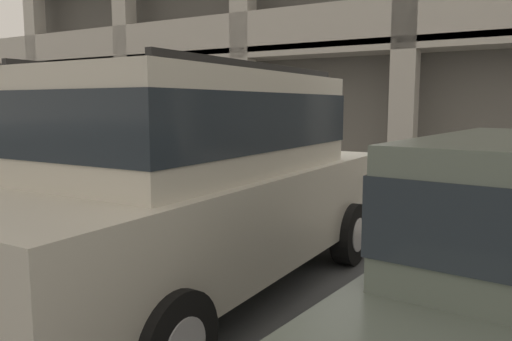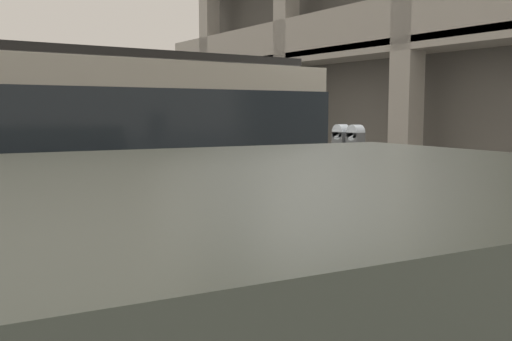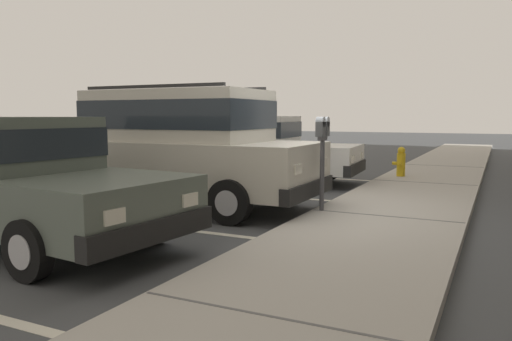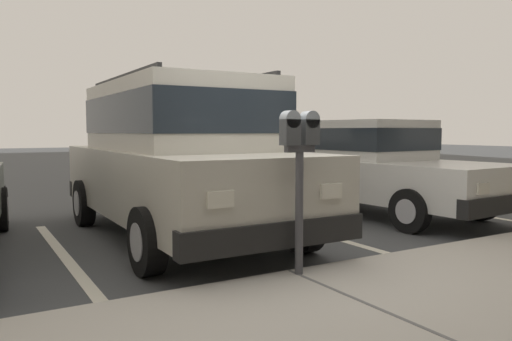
# 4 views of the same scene
# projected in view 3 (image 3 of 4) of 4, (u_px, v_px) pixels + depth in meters

# --- Properties ---
(ground_plane) EXTENTS (80.00, 80.00, 0.10)m
(ground_plane) POSITION_uv_depth(u_px,v_px,m) (300.00, 219.00, 7.75)
(ground_plane) COLOR #444749
(sidewalk) EXTENTS (40.00, 2.20, 0.12)m
(sidewalk) POSITION_uv_depth(u_px,v_px,m) (384.00, 220.00, 7.17)
(sidewalk) COLOR #ADA89E
(sidewalk) RESTS_ON ground_plane
(parking_stall_lines) EXTENTS (12.67, 4.80, 0.01)m
(parking_stall_lines) POSITION_uv_depth(u_px,v_px,m) (165.00, 227.00, 6.96)
(parking_stall_lines) COLOR silver
(parking_stall_lines) RESTS_ON ground_plane
(silver_suv) EXTENTS (2.04, 4.79, 2.03)m
(silver_suv) POSITION_uv_depth(u_px,v_px,m) (180.00, 143.00, 8.47)
(silver_suv) COLOR beige
(silver_suv) RESTS_ON ground_plane
(red_sedan) EXTENTS (2.06, 4.59, 1.54)m
(red_sedan) POSITION_uv_depth(u_px,v_px,m) (259.00, 147.00, 11.68)
(red_sedan) COLOR silver
(red_sedan) RESTS_ON ground_plane
(dark_hatchback) EXTENTS (2.17, 4.63, 1.54)m
(dark_hatchback) POSITION_uv_depth(u_px,v_px,m) (14.00, 176.00, 6.09)
(dark_hatchback) COLOR #5B665B
(dark_hatchback) RESTS_ON ground_plane
(parking_meter_near) EXTENTS (0.35, 0.12, 1.42)m
(parking_meter_near) POSITION_uv_depth(u_px,v_px,m) (323.00, 141.00, 7.47)
(parking_meter_near) COLOR #47474C
(parking_meter_near) RESTS_ON sidewalk
(fire_hydrant) EXTENTS (0.30, 0.30, 0.70)m
(fire_hydrant) POSITION_uv_depth(u_px,v_px,m) (401.00, 162.00, 11.83)
(fire_hydrant) COLOR gold
(fire_hydrant) RESTS_ON sidewalk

